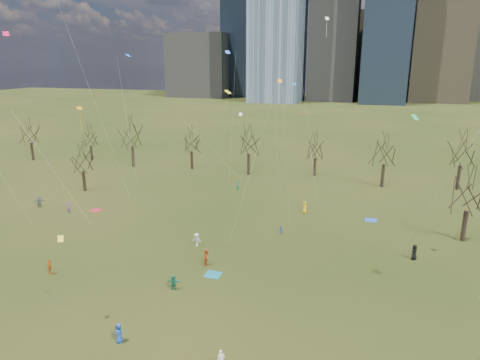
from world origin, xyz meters
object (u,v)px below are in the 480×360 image
(person_4, at_px, (50,267))
(person_1, at_px, (221,359))
(person_2, at_px, (207,257))
(blanket_navy, at_px, (371,220))
(person_0, at_px, (119,333))
(blanket_crimson, at_px, (96,210))
(blanket_teal, at_px, (213,275))

(person_4, bearing_deg, person_1, -148.38)
(person_2, bearing_deg, person_4, 117.74)
(blanket_navy, distance_m, person_0, 37.42)
(blanket_crimson, xyz_separation_m, person_1, (28.28, -25.50, 0.70))
(person_0, relative_size, person_1, 1.13)
(person_1, bearing_deg, person_2, 86.19)
(person_2, bearing_deg, person_1, -151.67)
(blanket_crimson, bearing_deg, blanket_navy, 11.41)
(blanket_navy, distance_m, person_4, 39.82)
(blanket_teal, distance_m, person_2, 2.36)
(person_1, relative_size, person_2, 0.79)
(person_0, distance_m, person_1, 8.41)
(blanket_teal, xyz_separation_m, person_1, (5.38, -12.53, 0.70))
(blanket_teal, height_order, person_4, person_4)
(blanket_navy, height_order, person_1, person_1)
(blanket_teal, distance_m, person_4, 16.38)
(person_2, bearing_deg, person_0, 176.22)
(blanket_teal, xyz_separation_m, person_2, (-1.30, 1.75, 0.89))
(blanket_crimson, height_order, person_4, person_4)
(blanket_navy, xyz_separation_m, person_2, (-16.31, -18.87, 0.89))
(person_2, bearing_deg, blanket_teal, -140.16)
(blanket_navy, relative_size, person_2, 0.88)
(person_0, bearing_deg, blanket_crimson, 130.08)
(person_1, bearing_deg, person_4, 130.88)
(blanket_crimson, height_order, person_1, person_1)
(blanket_teal, bearing_deg, person_1, -66.78)
(person_1, height_order, person_2, person_2)
(blanket_navy, bearing_deg, person_1, -106.21)
(blanket_navy, height_order, person_4, person_4)
(blanket_teal, relative_size, person_4, 0.99)
(blanket_crimson, xyz_separation_m, person_2, (21.60, -11.22, 0.89))
(person_0, bearing_deg, person_2, 84.66)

